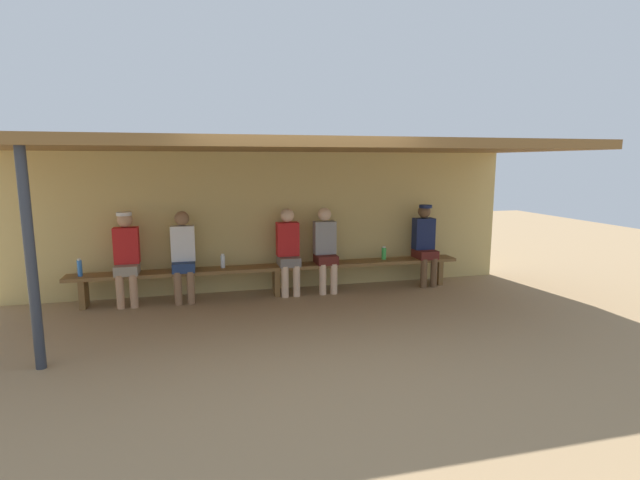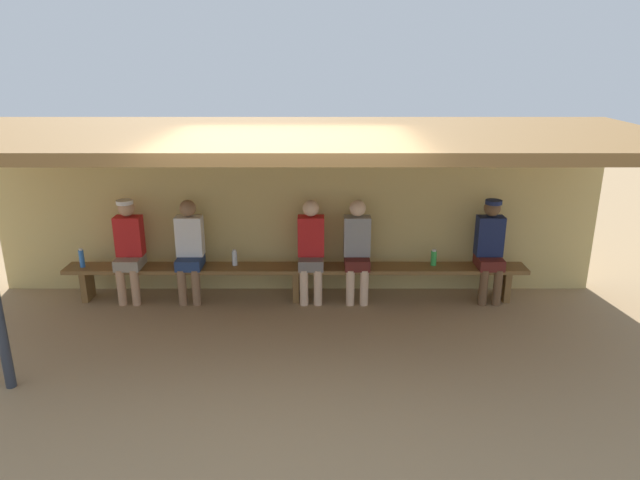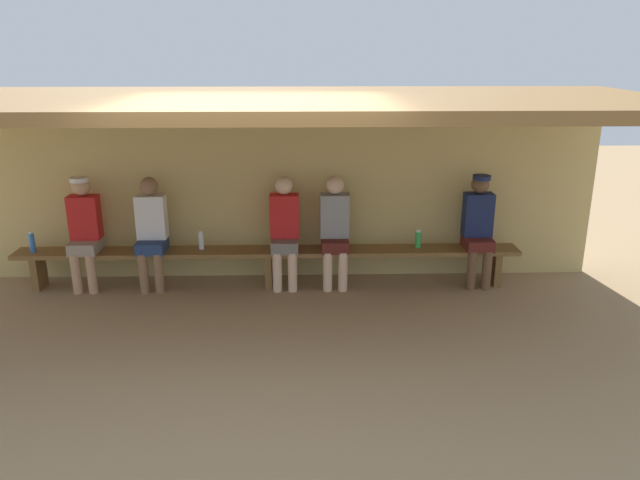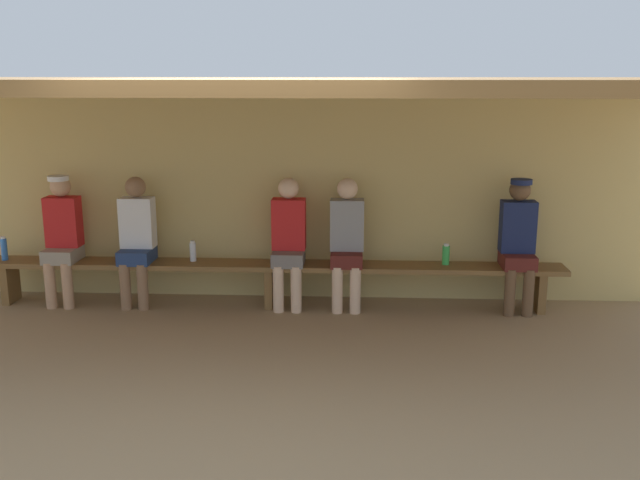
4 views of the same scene
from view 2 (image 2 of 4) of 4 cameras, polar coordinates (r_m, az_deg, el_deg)
name	(u,v)px [view 2 (image 2 of 4)]	position (r m, az deg, el deg)	size (l,w,h in m)	color
ground_plane	(292,358)	(6.30, -2.78, -11.59)	(24.00, 24.00, 0.00)	#9E7F59
back_wall	(298,210)	(7.73, -2.18, 2.99)	(8.00, 0.20, 2.20)	tan
dugout_roof	(292,137)	(6.23, -2.78, 10.18)	(8.00, 2.80, 0.12)	brown
bench	(297,272)	(7.53, -2.25, -3.15)	(6.00, 0.36, 0.46)	brown
player_in_white	(131,245)	(7.80, -18.25, -0.51)	(0.34, 0.42, 1.34)	gray
player_with_sunglasses	(359,247)	(7.42, 3.85, -0.69)	(0.34, 0.42, 1.34)	#591E19
player_rightmost	(492,246)	(7.72, 16.65, -0.55)	(0.34, 0.42, 1.34)	#591E19
player_shirtless_tan	(191,247)	(7.60, -12.64, -0.65)	(0.34, 0.42, 1.34)	navy
player_middle	(313,247)	(7.41, -0.74, -0.68)	(0.34, 0.42, 1.34)	slate
water_bottle_orange	(236,258)	(7.59, -8.30, -1.75)	(0.07, 0.07, 0.21)	silver
water_bottle_clear	(84,258)	(8.06, -22.38, -1.66)	(0.06, 0.06, 0.25)	blue
water_bottle_blue	(435,258)	(7.65, 11.36, -1.75)	(0.07, 0.07, 0.22)	green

